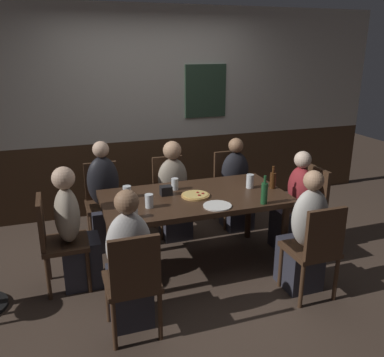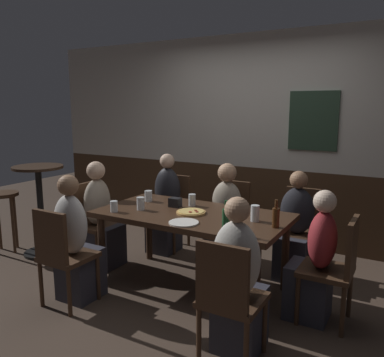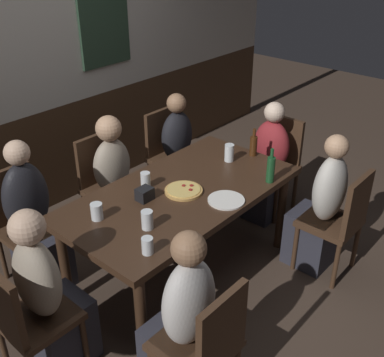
{
  "view_description": "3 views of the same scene",
  "coord_description": "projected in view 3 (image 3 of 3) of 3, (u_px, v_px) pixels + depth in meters",
  "views": [
    {
      "loc": [
        -1.2,
        -3.45,
        2.11
      ],
      "look_at": [
        -0.02,
        0.03,
        0.91
      ],
      "focal_mm": 37.88,
      "sensor_mm": 36.0,
      "label": 1
    },
    {
      "loc": [
        1.77,
        -3.09,
        1.72
      ],
      "look_at": [
        -0.06,
        0.09,
        1.04
      ],
      "focal_mm": 36.96,
      "sensor_mm": 36.0,
      "label": 2
    },
    {
      "loc": [
        -2.15,
        -1.99,
        2.46
      ],
      "look_at": [
        0.07,
        -0.04,
        0.83
      ],
      "focal_mm": 44.45,
      "sensor_mm": 36.0,
      "label": 3
    }
  ],
  "objects": [
    {
      "name": "chair_right_far",
      "position": [
        168.0,
        151.0,
        4.53
      ],
      "size": [
        0.4,
        0.4,
        0.88
      ],
      "color": "#422B1C",
      "rests_on": "ground_plane"
    },
    {
      "name": "wall_back",
      "position": [
        39.0,
        70.0,
        4.07
      ],
      "size": [
        6.4,
        0.13,
        2.6
      ],
      "color": "#3D2819",
      "rests_on": "ground_plane"
    },
    {
      "name": "chair_left_near",
      "position": [
        206.0,
        343.0,
        2.49
      ],
      "size": [
        0.4,
        0.4,
        0.88
      ],
      "color": "#422B1C",
      "rests_on": "ground_plane"
    },
    {
      "name": "ground_plane",
      "position": [
        182.0,
        271.0,
        3.75
      ],
      "size": [
        12.0,
        12.0,
        0.0
      ],
      "primitive_type": "plane",
      "color": "#423328"
    },
    {
      "name": "tumbler_short",
      "position": [
        147.0,
        221.0,
        2.96
      ],
      "size": [
        0.07,
        0.07,
        0.12
      ],
      "color": "silver",
      "rests_on": "dining_table"
    },
    {
      "name": "dining_table",
      "position": [
        181.0,
        200.0,
        3.43
      ],
      "size": [
        1.77,
        0.93,
        0.74
      ],
      "color": "#382316",
      "rests_on": "ground_plane"
    },
    {
      "name": "beer_bottle_green",
      "position": [
        271.0,
        169.0,
        3.46
      ],
      "size": [
        0.06,
        0.06,
        0.27
      ],
      "color": "#194723",
      "rests_on": "dining_table"
    },
    {
      "name": "pint_glass_stout",
      "position": [
        146.0,
        181.0,
        3.41
      ],
      "size": [
        0.07,
        0.07,
        0.12
      ],
      "color": "silver",
      "rests_on": "dining_table"
    },
    {
      "name": "beer_glass_tall",
      "position": [
        147.0,
        247.0,
        2.75
      ],
      "size": [
        0.07,
        0.07,
        0.1
      ],
      "color": "silver",
      "rests_on": "dining_table"
    },
    {
      "name": "chair_mid_far",
      "position": [
        105.0,
        181.0,
        4.02
      ],
      "size": [
        0.4,
        0.4,
        0.88
      ],
      "color": "#422B1C",
      "rests_on": "ground_plane"
    },
    {
      "name": "chair_left_far",
      "position": [
        23.0,
        220.0,
        3.51
      ],
      "size": [
        0.4,
        0.4,
        0.88
      ],
      "color": "#422B1C",
      "rests_on": "ground_plane"
    },
    {
      "name": "pizza",
      "position": [
        183.0,
        191.0,
        3.37
      ],
      "size": [
        0.27,
        0.27,
        0.03
      ],
      "color": "tan",
      "rests_on": "dining_table"
    },
    {
      "name": "person_right_far",
      "position": [
        181.0,
        160.0,
        4.46
      ],
      "size": [
        0.34,
        0.37,
        1.09
      ],
      "color": "#2D2D38",
      "rests_on": "ground_plane"
    },
    {
      "name": "person_left_near",
      "position": [
        183.0,
        330.0,
        2.59
      ],
      "size": [
        0.34,
        0.37,
        1.15
      ],
      "color": "#2D2D38",
      "rests_on": "ground_plane"
    },
    {
      "name": "beer_bottle_brown",
      "position": [
        253.0,
        145.0,
        3.86
      ],
      "size": [
        0.06,
        0.06,
        0.23
      ],
      "color": "#42230F",
      "rests_on": "dining_table"
    },
    {
      "name": "beer_glass_half",
      "position": [
        229.0,
        153.0,
        3.78
      ],
      "size": [
        0.08,
        0.08,
        0.14
      ],
      "color": "silver",
      "rests_on": "dining_table"
    },
    {
      "name": "chair_head_east",
      "position": [
        277.0,
        160.0,
        4.37
      ],
      "size": [
        0.4,
        0.4,
        0.88
      ],
      "color": "#422B1C",
      "rests_on": "ground_plane"
    },
    {
      "name": "chair_head_west",
      "position": [
        25.0,
        317.0,
        2.65
      ],
      "size": [
        0.4,
        0.4,
        0.88
      ],
      "color": "#422B1C",
      "rests_on": "ground_plane"
    },
    {
      "name": "highball_clear",
      "position": [
        97.0,
        212.0,
        3.05
      ],
      "size": [
        0.08,
        0.08,
        0.11
      ],
      "color": "silver",
      "rests_on": "dining_table"
    },
    {
      "name": "chair_right_near",
      "position": [
        340.0,
        219.0,
        3.51
      ],
      "size": [
        0.4,
        0.4,
        0.88
      ],
      "color": "#422B1C",
      "rests_on": "ground_plane"
    },
    {
      "name": "person_mid_far",
      "position": [
        118.0,
        190.0,
        3.94
      ],
      "size": [
        0.34,
        0.37,
        1.11
      ],
      "color": "#2D2D38",
      "rests_on": "ground_plane"
    },
    {
      "name": "condiment_caddy",
      "position": [
        145.0,
        194.0,
        3.26
      ],
      "size": [
        0.11,
        0.09,
        0.09
      ],
      "primitive_type": "cube",
      "color": "black",
      "rests_on": "dining_table"
    },
    {
      "name": "person_head_west",
      "position": [
        50.0,
        303.0,
        2.77
      ],
      "size": [
        0.37,
        0.34,
        1.14
      ],
      "color": "#2D2D38",
      "rests_on": "ground_plane"
    },
    {
      "name": "person_head_east",
      "position": [
        266.0,
        170.0,
        4.28
      ],
      "size": [
        0.37,
        0.34,
        1.08
      ],
      "color": "#2D2D38",
      "rests_on": "ground_plane"
    },
    {
      "name": "person_left_far",
      "position": [
        35.0,
        229.0,
        3.42
      ],
      "size": [
        0.34,
        0.37,
        1.17
      ],
      "color": "#2D2D38",
      "rests_on": "ground_plane"
    },
    {
      "name": "person_right_near",
      "position": [
        320.0,
        213.0,
        3.62
      ],
      "size": [
        0.34,
        0.37,
        1.14
      ],
      "color": "#2D2D38",
      "rests_on": "ground_plane"
    },
    {
      "name": "plate_white_large",
      "position": [
        226.0,
        200.0,
        3.27
      ],
      "size": [
        0.26,
        0.26,
        0.01
      ],
      "primitive_type": "cylinder",
      "color": "white",
      "rests_on": "dining_table"
    }
  ]
}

